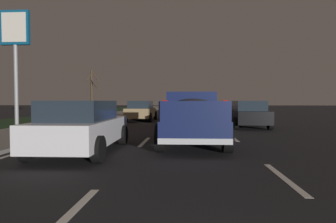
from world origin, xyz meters
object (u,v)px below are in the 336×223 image
Objects in this scene: pickup_truck at (192,116)px; sedan_blue at (188,112)px; sedan_white at (82,126)px; bare_tree_far at (92,91)px; sedan_tan at (141,111)px; gas_price_sign at (15,39)px; sedan_black at (248,114)px.

pickup_truck reaches higher than sedan_blue.
sedan_white is 0.87× the size of bare_tree_far.
gas_price_sign is at bearing 118.98° from sedan_tan.
bare_tree_far is at bearing 35.74° from sedan_tan.
gas_price_sign is at bearing 56.30° from pickup_truck.
sedan_tan is at bearing 46.63° from sedan_blue.
sedan_blue is (1.69, 3.48, 0.00)m from sedan_black.
sedan_blue is at bearing -86.03° from gas_price_sign.
sedan_black is at bearing -125.71° from sedan_tan.
gas_price_sign is (-4.15, 7.49, 4.74)m from sedan_tan.
pickup_truck is 3.88m from sedan_white.
pickup_truck is 12.17m from sedan_tan.
sedan_white is at bearing 142.33° from sedan_black.
sedan_white is at bearing 162.90° from sedan_blue.
sedan_blue is at bearing 0.75° from pickup_truck.
pickup_truck is at bearing -162.37° from sedan_tan.
bare_tree_far reaches higher than pickup_truck.
sedan_tan is 4.92m from sedan_blue.
pickup_truck is 1.23× the size of sedan_tan.
pickup_truck is 14.18m from gas_price_sign.
sedan_black is (8.60, -6.64, 0.00)m from sedan_white.
sedan_tan is 8.69m from sedan_black.
bare_tree_far reaches higher than sedan_white.
gas_price_sign is at bearing 93.97° from sedan_blue.
sedan_tan is 9.79m from gas_price_sign.
sedan_blue is at bearing -133.37° from sedan_tan.
bare_tree_far is at bearing 26.82° from pickup_truck.
sedan_white is at bearing 122.39° from pickup_truck.
bare_tree_far is (15.26, 14.39, 1.87)m from sedan_black.
sedan_white is 13.26m from gas_price_sign.
pickup_truck is 1.23× the size of sedan_white.
bare_tree_far is (10.19, 7.33, 1.87)m from sedan_tan.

